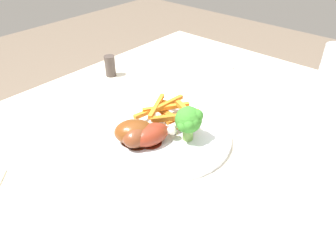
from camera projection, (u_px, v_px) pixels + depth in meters
dining_table at (174, 176)px, 0.75m from camera, size 1.10×0.88×0.71m
dinner_plate at (168, 136)px, 0.70m from camera, size 0.27×0.27×0.01m
broccoli_floret_front at (189, 121)px, 0.65m from camera, size 0.06×0.06×0.07m
carrot_fries_pile at (167, 111)px, 0.73m from camera, size 0.13×0.12×0.05m
chicken_drumstick_near at (139, 134)px, 0.66m from camera, size 0.13×0.07×0.04m
chicken_drumstick_far at (153, 134)px, 0.66m from camera, size 0.13×0.07×0.04m
chicken_drumstick_extra at (136, 132)px, 0.66m from camera, size 0.11×0.11×0.05m
fork at (210, 58)px, 1.04m from camera, size 0.05×0.19×0.00m
water_glass at (333, 70)px, 0.83m from camera, size 0.07×0.07×0.13m
pepper_shaker at (110, 66)px, 0.93m from camera, size 0.03×0.03×0.06m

